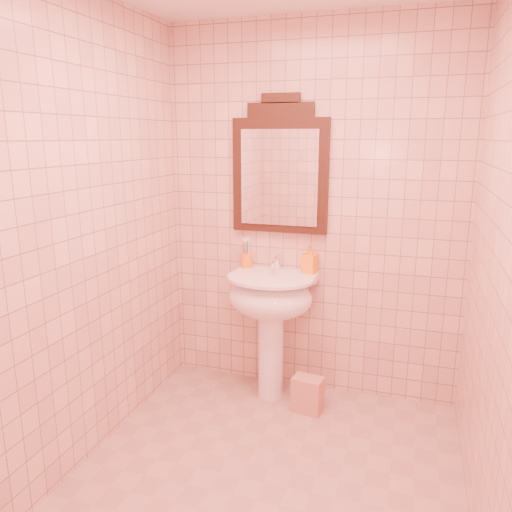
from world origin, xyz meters
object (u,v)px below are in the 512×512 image
(mirror, at_px, (280,170))
(soap_dispenser, at_px, (310,259))
(pedestal_sink, at_px, (271,305))
(toothbrush_cup, at_px, (246,260))
(towel, at_px, (308,394))

(mirror, height_order, soap_dispenser, mirror)
(pedestal_sink, distance_m, soap_dispenser, 0.41)
(pedestal_sink, relative_size, toothbrush_cup, 4.63)
(pedestal_sink, bearing_deg, toothbrush_cup, 142.72)
(pedestal_sink, distance_m, toothbrush_cup, 0.38)
(mirror, distance_m, toothbrush_cup, 0.67)
(mirror, distance_m, soap_dispenser, 0.63)
(pedestal_sink, height_order, toothbrush_cup, toothbrush_cup)
(pedestal_sink, height_order, mirror, mirror)
(toothbrush_cup, bearing_deg, towel, -29.02)
(pedestal_sink, xyz_separation_m, toothbrush_cup, (-0.23, 0.17, 0.25))
(towel, bearing_deg, toothbrush_cup, 150.98)
(towel, bearing_deg, soap_dispenser, 102.73)
(mirror, relative_size, towel, 3.85)
(pedestal_sink, xyz_separation_m, mirror, (0.00, 0.20, 0.88))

